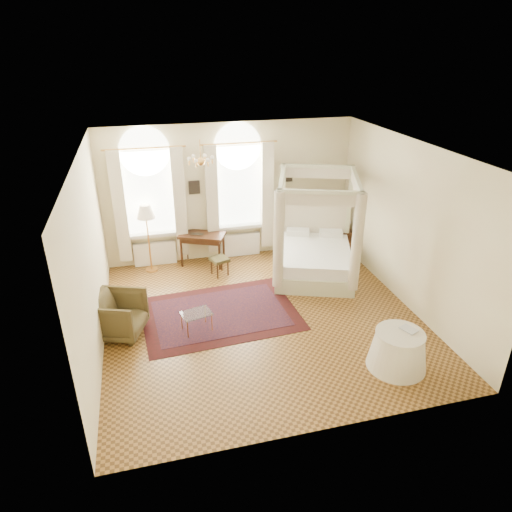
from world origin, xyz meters
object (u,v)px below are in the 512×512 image
Objects in this scene: canopy_bed at (315,253)px; writing_desk at (202,238)px; stool at (219,261)px; armchair at (119,315)px; coffee_table at (196,315)px; floor_lamp at (146,215)px; nightstand at (341,243)px; side_table at (398,350)px.

canopy_bed is 2.69m from writing_desk.
stool is 2.91m from armchair.
coffee_table is at bearing -100.92° from writing_desk.
coffee_table is 3.03m from floor_lamp.
nightstand is 0.75× the size of armchair.
nightstand is at bearing 38.88° from canopy_bed.
nightstand is 0.56× the size of writing_desk.
floor_lamp is at bearing -179.64° from writing_desk.
writing_desk is 0.73× the size of floor_lamp.
nightstand and side_table have the same top height.
armchair is at bearing -157.91° from nightstand.
floor_lamp reaches higher than nightstand.
coffee_table is at bearing -148.67° from nightstand.
floor_lamp is 1.66× the size of side_table.
nightstand is at bearing 5.48° from stool.
armchair reaches higher than nightstand.
stool is 4.60m from side_table.
coffee_table is at bearing -151.65° from canopy_bed.
side_table is (2.27, -4.00, -0.03)m from stool.
side_table is (0.14, -3.47, -0.20)m from canopy_bed.
floor_lamp is at bearing 157.76° from stool.
writing_desk is 3.18m from armchair.
floor_lamp is (-0.71, 2.75, 1.05)m from coffee_table.
floor_lamp reaches higher than writing_desk.
armchair is at bearing 170.08° from coffee_table.
writing_desk is 5.31m from side_table.
armchair is (-4.34, -1.35, -0.13)m from canopy_bed.
canopy_bed is 2.18× the size of writing_desk.
nightstand is at bearing 78.32° from side_table.
armchair is at bearing 154.69° from side_table.
coffee_table is (-0.53, -2.76, -0.34)m from writing_desk.
nightstand is 4.67m from coffee_table.
canopy_bed is at bearing -52.20° from armchair.
side_table is at bearing -50.58° from floor_lamp.
writing_desk reaches higher than nightstand.
armchair is 1.42m from coffee_table.
canopy_bed is 4.55m from armchair.
stool is at bearing 119.58° from side_table.
armchair reaches higher than stool.
side_table is at bearing -31.26° from coffee_table.
nightstand is at bearing -5.49° from writing_desk.
coffee_table is 3.62m from side_table.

